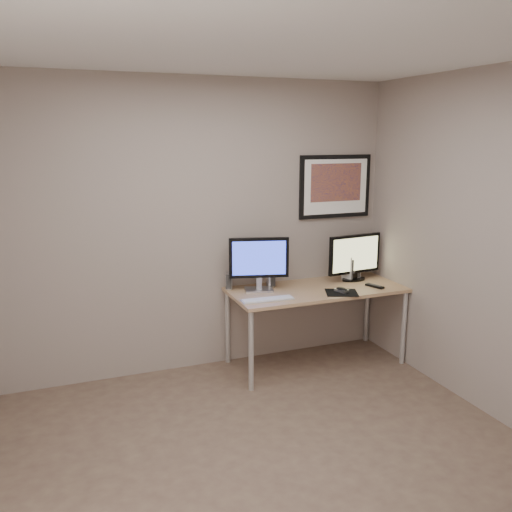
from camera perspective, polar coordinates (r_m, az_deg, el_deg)
The scene contains 13 objects.
floor at distance 3.80m, azimuth 1.81°, elevation -21.01°, with size 3.60×3.60×0.00m, color brown.
room at distance 3.61m, azimuth -0.80°, elevation 5.30°, with size 3.60×3.60×3.60m.
desk at distance 5.02m, azimuth 6.36°, elevation -4.11°, with size 1.60×0.70×0.73m.
framed_art at distance 5.30m, azimuth 8.33°, elevation 7.26°, with size 0.75×0.04×0.60m.
monitor_large at distance 4.83m, azimuth 0.32°, elevation -0.59°, with size 0.53×0.23×0.49m.
monitor_tv at distance 5.27m, azimuth 10.34°, elevation -0.02°, with size 0.57×0.16×0.45m.
speaker_left at distance 4.93m, azimuth -2.86°, elevation -2.62°, with size 0.06×0.06×0.16m, color #B4B4B9.
speaker_right at distance 4.99m, azimuth 1.51°, elevation -2.29°, with size 0.07×0.07×0.18m, color #B4B4B9.
keyboard at distance 4.62m, azimuth 1.24°, elevation -4.59°, with size 0.46×0.12×0.02m, color silver.
mousepad at distance 4.89m, azimuth 9.00°, elevation -3.83°, with size 0.28×0.25×0.00m, color black.
mouse at distance 4.91m, azimuth 9.00°, elevation -3.50°, with size 0.07×0.12×0.04m, color black.
remote at distance 5.13m, azimuth 12.39°, elevation -3.09°, with size 0.05×0.18×0.02m, color black.
fan_unit at distance 5.33m, azimuth 10.00°, elevation -1.20°, with size 0.15×0.11×0.24m, color silver.
Camera 1 is at (-1.25, -2.91, 2.10)m, focal length 38.00 mm.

